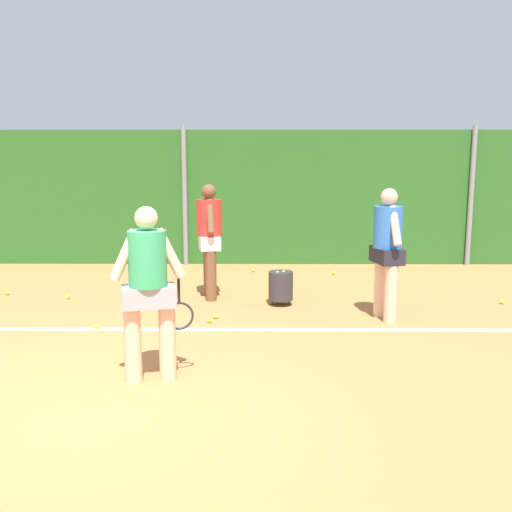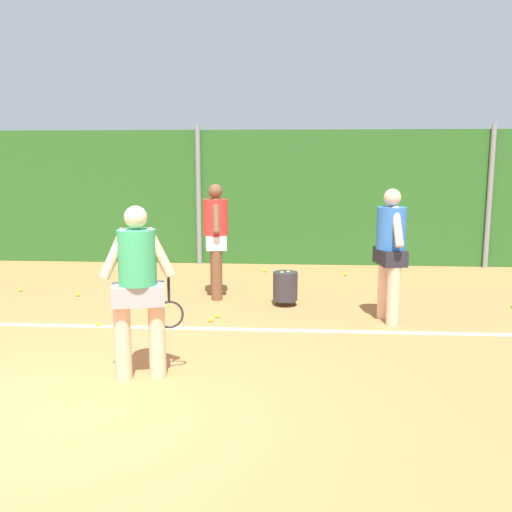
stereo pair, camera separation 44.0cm
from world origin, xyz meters
TOP-DOWN VIEW (x-y plane):
  - ground_plane at (0.00, 2.08)m, footprint 30.39×30.39m
  - hedge_fence_backdrop at (0.00, 7.07)m, footprint 19.76×0.25m
  - fence_post_center at (0.00, 6.89)m, footprint 0.10×0.10m
  - fence_post_right at (5.70, 6.89)m, footprint 0.10×0.10m
  - court_baseline_paint at (0.00, 2.42)m, footprint 14.44×0.10m
  - player_foreground_near at (0.46, 0.75)m, footprint 0.76×0.40m
  - player_midcourt at (3.19, 2.93)m, footprint 0.40×0.72m
  - player_backcourt_far at (0.74, 4.09)m, footprint 0.39×0.73m
  - ball_hopper at (1.81, 3.66)m, footprint 0.36×0.36m
  - tennis_ball_0 at (0.91, 2.92)m, footprint 0.07×0.07m
  - tennis_ball_1 at (2.88, 5.88)m, footprint 0.07×0.07m
  - tennis_ball_3 at (-2.49, 4.24)m, footprint 0.07×0.07m
  - tennis_ball_4 at (0.85, 2.72)m, footprint 0.07×0.07m
  - tennis_ball_5 at (3.78, 6.13)m, footprint 0.07×0.07m
  - tennis_ball_6 at (3.80, 5.76)m, footprint 0.07×0.07m
  - tennis_ball_7 at (1.37, 6.12)m, footprint 0.07×0.07m
  - tennis_ball_8 at (-0.56, 2.42)m, footprint 0.07×0.07m
  - tennis_ball_11 at (-1.44, 3.98)m, footprint 0.07×0.07m

SIDE VIEW (x-z plane):
  - ground_plane at x=0.00m, z-range 0.00..0.00m
  - court_baseline_paint at x=0.00m, z-range 0.00..0.01m
  - tennis_ball_0 at x=0.91m, z-range 0.00..0.07m
  - tennis_ball_1 at x=2.88m, z-range 0.00..0.07m
  - tennis_ball_3 at x=-2.49m, z-range 0.00..0.07m
  - tennis_ball_4 at x=0.85m, z-range 0.00..0.07m
  - tennis_ball_5 at x=3.78m, z-range 0.00..0.07m
  - tennis_ball_6 at x=3.80m, z-range 0.00..0.07m
  - tennis_ball_7 at x=1.37m, z-range 0.00..0.07m
  - tennis_ball_8 at x=-0.56m, z-range 0.00..0.07m
  - tennis_ball_11 at x=-1.44m, z-range 0.00..0.07m
  - ball_hopper at x=1.81m, z-range 0.03..0.55m
  - player_foreground_near at x=0.46m, z-range 0.10..1.80m
  - player_midcourt at x=3.19m, z-range 0.11..1.86m
  - player_backcourt_far at x=0.74m, z-range 0.11..1.86m
  - hedge_fence_backdrop at x=0.00m, z-range 0.00..2.69m
  - fence_post_center at x=0.00m, z-range 0.00..2.76m
  - fence_post_right at x=5.70m, z-range 0.00..2.76m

